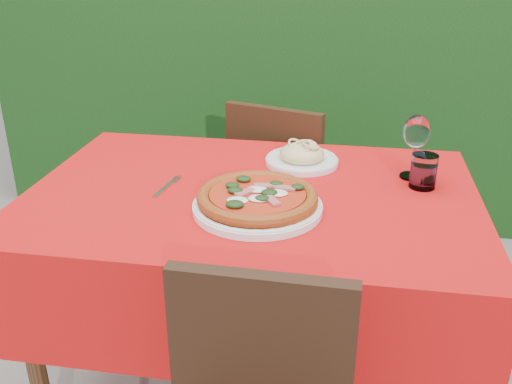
% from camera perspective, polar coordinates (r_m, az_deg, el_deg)
% --- Properties ---
extents(hedge, '(3.20, 0.55, 1.78)m').
position_cam_1_polar(hedge, '(3.05, 4.78, 14.88)').
color(hedge, black).
rests_on(hedge, ground).
extents(dining_table, '(1.26, 0.86, 0.75)m').
position_cam_1_polar(dining_table, '(1.68, -0.39, -4.61)').
color(dining_table, '#4B2F18').
rests_on(dining_table, ground).
extents(chair_far, '(0.48, 0.48, 0.84)m').
position_cam_1_polar(chair_far, '(2.26, 2.70, 0.17)').
color(chair_far, black).
rests_on(chair_far, ground).
extents(pizza_plate, '(0.38, 0.38, 0.06)m').
position_cam_1_polar(pizza_plate, '(1.48, 0.15, -0.83)').
color(pizza_plate, white).
rests_on(pizza_plate, dining_table).
extents(pasta_plate, '(0.23, 0.23, 0.07)m').
position_cam_1_polar(pasta_plate, '(1.80, 4.61, 3.54)').
color(pasta_plate, silver).
rests_on(pasta_plate, dining_table).
extents(water_glass, '(0.07, 0.07, 0.10)m').
position_cam_1_polar(water_glass, '(1.68, 16.39, 1.86)').
color(water_glass, silver).
rests_on(water_glass, dining_table).
extents(wine_glass, '(0.08, 0.08, 0.19)m').
position_cam_1_polar(wine_glass, '(1.72, 15.74, 5.57)').
color(wine_glass, silver).
rests_on(wine_glass, dining_table).
extents(fork, '(0.05, 0.17, 0.00)m').
position_cam_1_polar(fork, '(1.64, -9.14, 0.36)').
color(fork, silver).
rests_on(fork, dining_table).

